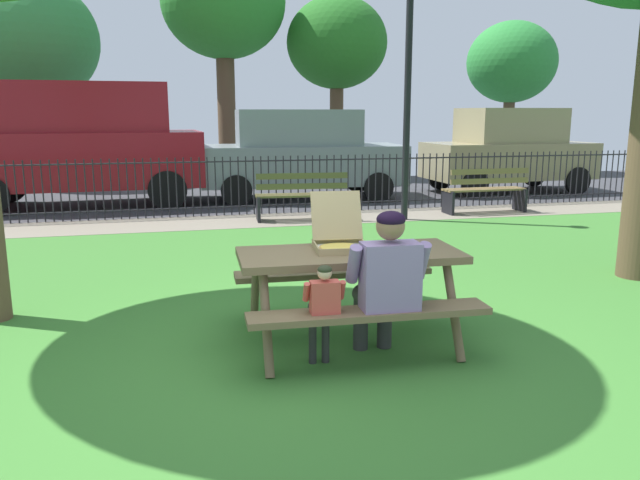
% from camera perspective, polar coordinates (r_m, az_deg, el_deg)
% --- Properties ---
extents(ground, '(28.00, 11.11, 0.02)m').
position_cam_1_polar(ground, '(6.25, -4.98, -5.94)').
color(ground, '#3B782E').
extents(cobblestone_walkway, '(28.00, 1.40, 0.01)m').
position_cam_1_polar(cobblestone_walkway, '(10.95, -8.86, 1.63)').
color(cobblestone_walkway, gray).
extents(street_asphalt, '(28.00, 6.08, 0.01)m').
position_cam_1_polar(street_asphalt, '(14.64, -10.14, 4.09)').
color(street_asphalt, '#38383D').
extents(picnic_table_foreground, '(1.85, 1.55, 0.79)m').
position_cam_1_polar(picnic_table_foreground, '(5.06, 2.76, -2.98)').
color(picnic_table_foreground, brown).
rests_on(picnic_table_foreground, ground).
extents(pizza_box_open, '(0.48, 0.57, 0.45)m').
position_cam_1_polar(pizza_box_open, '(5.13, 1.80, 0.19)').
color(pizza_box_open, tan).
rests_on(pizza_box_open, picnic_table_foreground).
extents(adult_at_table, '(0.62, 0.60, 1.19)m').
position_cam_1_polar(adult_at_table, '(4.62, 6.09, -3.69)').
color(adult_at_table, '#303030').
rests_on(adult_at_table, ground).
extents(child_at_table, '(0.31, 0.30, 0.82)m').
position_cam_1_polar(child_at_table, '(4.52, 0.27, -6.07)').
color(child_at_table, '#2C2C2C').
rests_on(child_at_table, ground).
extents(iron_fence_streetside, '(21.95, 0.03, 1.09)m').
position_cam_1_polar(iron_fence_streetside, '(11.56, -9.25, 4.94)').
color(iron_fence_streetside, black).
rests_on(iron_fence_streetside, ground).
extents(park_bench_center, '(1.63, 0.58, 0.85)m').
position_cam_1_polar(park_bench_center, '(10.94, -1.74, 3.99)').
color(park_bench_center, brown).
rests_on(park_bench_center, ground).
extents(park_bench_right, '(1.61, 0.49, 0.85)m').
position_cam_1_polar(park_bench_right, '(12.19, 15.02, 4.39)').
color(park_bench_right, olive).
rests_on(park_bench_right, ground).
extents(lamp_post_walkway, '(0.28, 0.28, 4.44)m').
position_cam_1_polar(lamp_post_walkway, '(11.04, 8.15, 15.73)').
color(lamp_post_walkway, black).
rests_on(lamp_post_walkway, ground).
extents(parked_car_left, '(4.79, 2.26, 2.46)m').
position_cam_1_polar(parked_car_left, '(13.48, -21.14, 8.46)').
color(parked_car_left, maroon).
rests_on(parked_car_left, ground).
extents(parked_car_center, '(4.49, 2.09, 1.94)m').
position_cam_1_polar(parked_car_center, '(13.68, -1.78, 8.01)').
color(parked_car_center, gray).
rests_on(parked_car_center, ground).
extents(parked_car_right, '(3.94, 1.91, 1.98)m').
position_cam_1_polar(parked_car_right, '(15.54, 17.01, 7.97)').
color(parked_car_right, '#92865F').
rests_on(parked_car_right, ground).
extents(far_tree_midleft, '(3.68, 3.68, 5.38)m').
position_cam_1_polar(far_tree_midleft, '(18.52, -25.48, 16.28)').
color(far_tree_midleft, brown).
rests_on(far_tree_midleft, ground).
extents(far_tree_center, '(3.43, 3.43, 6.42)m').
position_cam_1_polar(far_tree_center, '(18.41, -8.89, 20.67)').
color(far_tree_center, brown).
rests_on(far_tree_center, ground).
extents(far_tree_midright, '(2.92, 2.92, 5.19)m').
position_cam_1_polar(far_tree_midright, '(18.85, 1.57, 17.58)').
color(far_tree_midright, brown).
rests_on(far_tree_midright, ground).
extents(far_tree_right, '(2.77, 2.77, 4.68)m').
position_cam_1_polar(far_tree_right, '(21.02, 17.25, 15.30)').
color(far_tree_right, brown).
rests_on(far_tree_right, ground).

